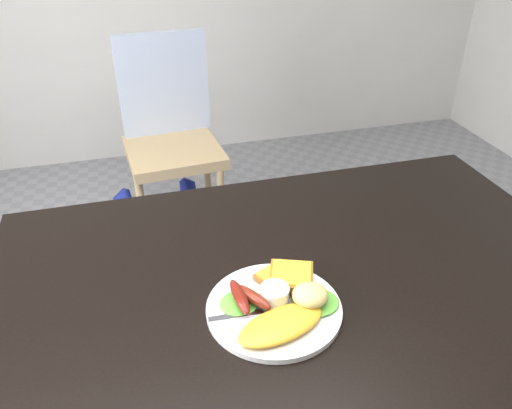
# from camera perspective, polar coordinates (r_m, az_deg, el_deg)

# --- Properties ---
(dining_table) EXTENTS (1.20, 0.80, 0.04)m
(dining_table) POSITION_cam_1_polar(r_m,az_deg,el_deg) (0.99, 5.59, -9.26)
(dining_table) COLOR black
(dining_table) RESTS_ON ground
(dining_chair) EXTENTS (0.42, 0.42, 0.05)m
(dining_chair) POSITION_cam_1_polar(r_m,az_deg,el_deg) (2.17, -9.38, 5.92)
(dining_chair) COLOR tan
(dining_chair) RESTS_ON ground
(person) EXTENTS (0.65, 0.51, 1.60)m
(person) POSITION_cam_1_polar(r_m,az_deg,el_deg) (1.35, -3.21, 6.51)
(person) COLOR navy
(person) RESTS_ON ground
(plate) EXTENTS (0.24, 0.24, 0.01)m
(plate) POSITION_cam_1_polar(r_m,az_deg,el_deg) (0.90, 2.06, -11.81)
(plate) COLOR white
(plate) RESTS_ON dining_table
(lettuce_left) EXTENTS (0.09, 0.08, 0.01)m
(lettuce_left) POSITION_cam_1_polar(r_m,az_deg,el_deg) (0.90, -1.88, -11.13)
(lettuce_left) COLOR green
(lettuce_left) RESTS_ON plate
(lettuce_right) EXTENTS (0.08, 0.07, 0.01)m
(lettuce_right) POSITION_cam_1_polar(r_m,az_deg,el_deg) (0.91, 6.90, -11.03)
(lettuce_right) COLOR #4C8323
(lettuce_right) RESTS_ON plate
(omelette) EXTENTS (0.17, 0.12, 0.02)m
(omelette) POSITION_cam_1_polar(r_m,az_deg,el_deg) (0.85, 2.87, -13.54)
(omelette) COLOR orange
(omelette) RESTS_ON plate
(sausage_a) EXTENTS (0.03, 0.09, 0.02)m
(sausage_a) POSITION_cam_1_polar(r_m,az_deg,el_deg) (0.89, -1.88, -10.48)
(sausage_a) COLOR maroon
(sausage_a) RESTS_ON lettuce_left
(sausage_b) EXTENTS (0.06, 0.09, 0.02)m
(sausage_b) POSITION_cam_1_polar(r_m,az_deg,el_deg) (0.89, -0.42, -10.49)
(sausage_b) COLOR maroon
(sausage_b) RESTS_ON lettuce_left
(ramekin) EXTENTS (0.07, 0.07, 0.03)m
(ramekin) POSITION_cam_1_polar(r_m,az_deg,el_deg) (0.90, 2.12, -10.25)
(ramekin) COLOR white
(ramekin) RESTS_ON plate
(toast_a) EXTENTS (0.10, 0.10, 0.01)m
(toast_a) POSITION_cam_1_polar(r_m,az_deg,el_deg) (0.95, 2.77, -8.39)
(toast_a) COLOR #994C27
(toast_a) RESTS_ON plate
(toast_b) EXTENTS (0.10, 0.10, 0.01)m
(toast_b) POSITION_cam_1_polar(r_m,az_deg,el_deg) (0.93, 4.05, -8.16)
(toast_b) COLOR #9A6A1E
(toast_b) RESTS_ON toast_a
(potato_salad) EXTENTS (0.07, 0.07, 0.03)m
(potato_salad) POSITION_cam_1_polar(r_m,az_deg,el_deg) (0.89, 6.20, -10.27)
(potato_salad) COLOR beige
(potato_salad) RESTS_ON lettuce_right
(fork) EXTENTS (0.15, 0.02, 0.00)m
(fork) POSITION_cam_1_polar(r_m,az_deg,el_deg) (0.88, -0.43, -12.33)
(fork) COLOR #ADAFB7
(fork) RESTS_ON plate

